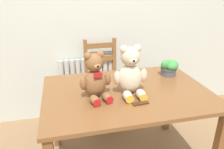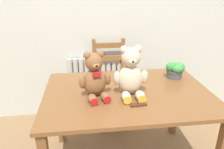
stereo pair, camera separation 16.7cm
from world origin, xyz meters
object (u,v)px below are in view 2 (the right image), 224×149
(teddy_bear_left, at_px, (95,78))
(teddy_bear_right, at_px, (131,74))
(wooden_chair_behind, at_px, (110,84))
(chocolate_bar, at_px, (138,105))
(potted_plant, at_px, (176,70))

(teddy_bear_left, xyz_separation_m, teddy_bear_right, (0.28, -0.00, 0.01))
(wooden_chair_behind, height_order, chocolate_bar, wooden_chair_behind)
(teddy_bear_right, height_order, chocolate_bar, teddy_bear_right)
(wooden_chair_behind, bearing_deg, teddy_bear_right, 94.77)
(chocolate_bar, bearing_deg, teddy_bear_right, 97.11)
(teddy_bear_left, height_order, chocolate_bar, teddy_bear_left)
(teddy_bear_left, distance_m, teddy_bear_right, 0.28)
(teddy_bear_right, bearing_deg, potted_plant, -151.18)
(teddy_bear_left, distance_m, potted_plant, 0.81)
(teddy_bear_right, distance_m, potted_plant, 0.56)
(teddy_bear_right, bearing_deg, wooden_chair_behind, -85.61)
(potted_plant, bearing_deg, teddy_bear_left, -160.52)
(potted_plant, bearing_deg, chocolate_bar, -135.01)
(teddy_bear_left, bearing_deg, potted_plant, -172.43)
(teddy_bear_right, height_order, potted_plant, teddy_bear_right)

